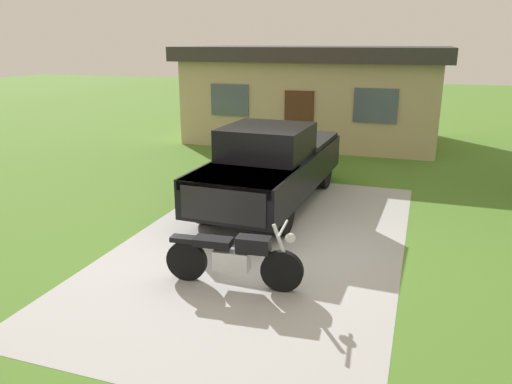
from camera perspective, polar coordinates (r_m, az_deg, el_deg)
The scene contains 5 objects.
ground_plane at distance 9.56m, azimuth 1.04°, elevation -5.74°, with size 80.00×80.00×0.00m, color #507D2A.
driveway_pad at distance 9.56m, azimuth 1.04°, elevation -5.72°, with size 5.11×8.94×0.01m, color #AEAEAE.
motorcycle at distance 7.77m, azimuth -2.52°, elevation -7.52°, with size 2.21×0.70×1.09m.
pickup_truck at distance 11.60m, azimuth 1.96°, elevation 3.30°, with size 2.20×5.69×1.90m.
neighbor_house at distance 19.47m, azimuth 6.81°, elevation 11.24°, with size 9.60×5.60×3.50m.
Camera 1 is at (2.65, -8.41, 3.69)m, focal length 34.79 mm.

